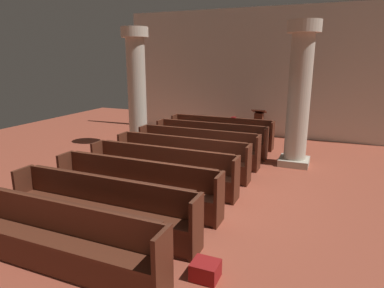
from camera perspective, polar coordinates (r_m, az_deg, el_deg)
ground_plane at (r=7.35m, az=-0.43°, el=-8.05°), size 19.20×19.20×0.00m
back_wall at (r=12.62m, az=10.75°, el=11.64°), size 10.00×0.16×4.50m
pew_row_0 at (r=11.07m, az=4.94°, el=2.26°), size 3.39×0.47×0.91m
pew_row_1 at (r=10.11m, az=3.12°, el=1.12°), size 3.39×0.46×0.91m
pew_row_2 at (r=9.17m, az=0.92°, el=-0.25°), size 3.39×0.46×0.91m
pew_row_3 at (r=8.25m, az=-1.77°, el=-1.93°), size 3.39×0.47×0.91m
pew_row_4 at (r=7.37m, az=-5.13°, el=-4.02°), size 3.39×0.46×0.91m
pew_row_5 at (r=6.53m, az=-9.41°, el=-6.64°), size 3.39×0.46×0.91m
pew_row_6 at (r=5.75m, az=-14.97°, el=-9.95°), size 3.39×0.47×0.91m
pew_row_7 at (r=5.06m, az=-22.31°, el=-14.08°), size 3.39×0.46×0.91m
pillar_aisle_side at (r=9.17m, az=17.68°, el=8.20°), size 0.83×0.83×3.70m
pillar_far_side at (r=10.83m, az=-9.32°, el=9.54°), size 0.83×0.83×3.70m
lectern at (r=12.01m, az=11.17°, el=2.84°), size 0.48×0.45×1.08m
hymn_book at (r=11.06m, az=7.08°, el=4.50°), size 0.13×0.20×0.03m
kneeler_box_red at (r=4.70m, az=2.28°, el=-20.55°), size 0.35×0.31×0.24m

